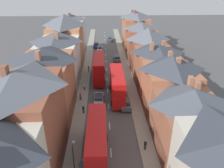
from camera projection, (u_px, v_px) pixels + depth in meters
The scene contains 20 objects.
pavement_left at pixel (86, 76), 52.88m from camera, with size 2.20×104.00×0.14m, color gray.
pavement_right at pixel (128, 75), 53.28m from camera, with size 2.20×104.00×0.14m, color gray.
centre_line_dashes at pixel (107, 79), 51.31m from camera, with size 0.14×97.80×0.01m.
terrace_row_left at pixel (47, 81), 35.78m from camera, with size 8.00×71.62×13.53m.
terrace_row_right at pixel (161, 71), 41.51m from camera, with size 8.00×80.83×13.72m.
double_decker_bus_lead at pixel (117, 85), 42.31m from camera, with size 2.74×10.80×5.30m.
double_decker_bus_mid_street at pixel (99, 68), 50.15m from camera, with size 2.74×10.80×5.30m.
double_decker_bus_far_approaching at pixel (97, 141), 27.75m from camera, with size 2.74×10.80×5.30m.
car_near_blue at pixel (126, 104), 39.74m from camera, with size 1.90×4.02×1.65m.
car_near_silver at pixel (99, 99), 41.43m from camera, with size 1.90×4.44×1.61m.
car_parked_right_a at pixel (100, 49), 70.20m from camera, with size 1.90×4.26×1.71m.
car_mid_black at pixel (96, 45), 74.31m from camera, with size 1.90×4.10×1.62m.
car_parked_left_b at pixel (117, 58), 61.85m from camera, with size 1.90×4.20×1.66m.
car_mid_white at pixel (110, 39), 81.41m from camera, with size 1.90×4.58×1.60m.
pedestrian_near_right at pixel (145, 144), 29.78m from camera, with size 0.36×0.22×1.61m.
pedestrian_mid_left at pixel (83, 109), 37.84m from camera, with size 0.36×0.22×1.61m.
pedestrian_mid_right at pixel (80, 96), 42.00m from camera, with size 0.36×0.22×1.61m.
pedestrian_far_left at pixel (84, 86), 45.62m from camera, with size 0.36×0.22×1.61m.
pedestrian_far_right at pixel (89, 68), 54.59m from camera, with size 0.36×0.22×1.61m.
street_lamp at pixel (74, 162), 24.09m from camera, with size 0.20×1.12×5.50m.
Camera 1 is at (-0.83, -10.58, 21.59)m, focal length 35.00 mm.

